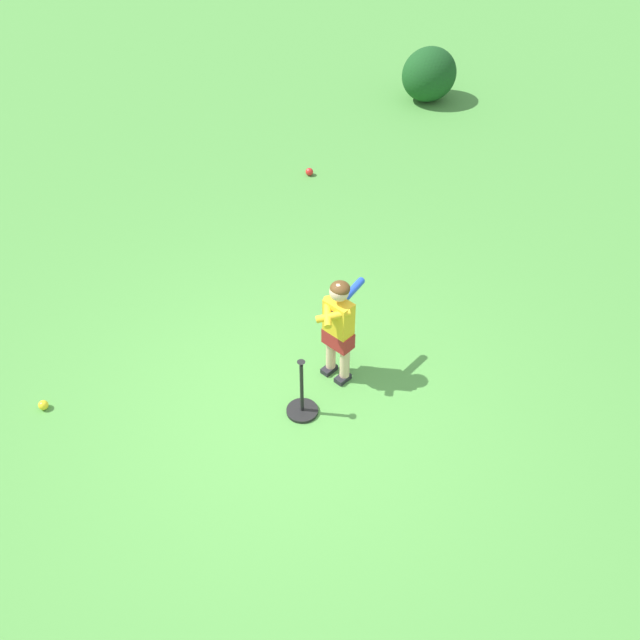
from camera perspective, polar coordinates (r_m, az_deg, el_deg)
The scene contains 6 objects.
ground_plane at distance 6.76m, azimuth -2.08°, elevation -6.86°, with size 40.00×40.00×0.00m, color #519942.
child_batter at distance 6.62m, azimuth 1.40°, elevation -0.14°, with size 0.60×0.34×1.08m.
play_ball_behind_batter at distance 9.82m, azimuth -0.80°, elevation 11.03°, with size 0.10×0.10×0.10m, color red.
play_ball_midfield at distance 7.17m, azimuth -19.99°, elevation -6.00°, with size 0.09×0.09×0.09m, color yellow.
batting_tee at distance 6.68m, azimuth -1.35°, elevation -6.29°, with size 0.28×0.28×0.62m.
shrub_left_background at distance 11.67m, azimuth 8.17°, elevation 17.73°, with size 0.83×0.72×0.78m, color #194C1E.
Camera 1 is at (-2.19, -3.90, 5.07)m, focal length 42.79 mm.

